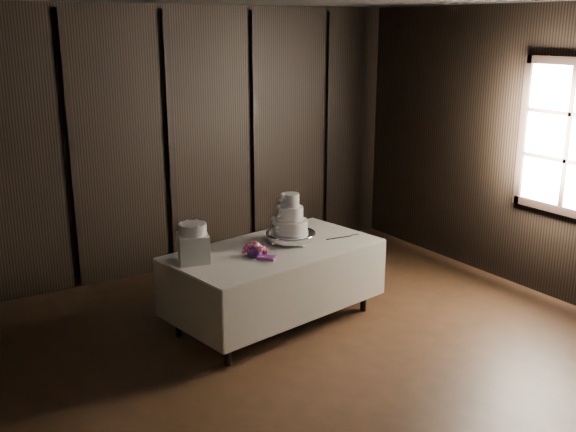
{
  "coord_description": "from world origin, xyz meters",
  "views": [
    {
      "loc": [
        -2.93,
        -3.58,
        2.76
      ],
      "look_at": [
        0.34,
        1.54,
        1.05
      ],
      "focal_mm": 42.0,
      "sensor_mm": 36.0,
      "label": 1
    }
  ],
  "objects_px": {
    "cake_stand": "(291,237)",
    "small_cake": "(193,229)",
    "display_table": "(275,282)",
    "wedding_cake": "(289,218)",
    "box_pedestal": "(193,248)",
    "bouquet": "(255,251)"
  },
  "relations": [
    {
      "from": "box_pedestal",
      "to": "bouquet",
      "type": "bearing_deg",
      "value": -19.38
    },
    {
      "from": "cake_stand",
      "to": "small_cake",
      "type": "bearing_deg",
      "value": -179.21
    },
    {
      "from": "box_pedestal",
      "to": "small_cake",
      "type": "distance_m",
      "value": 0.17
    },
    {
      "from": "display_table",
      "to": "wedding_cake",
      "type": "relative_size",
      "value": 5.48
    },
    {
      "from": "cake_stand",
      "to": "small_cake",
      "type": "distance_m",
      "value": 1.06
    },
    {
      "from": "box_pedestal",
      "to": "display_table",
      "type": "bearing_deg",
      "value": -5.04
    },
    {
      "from": "cake_stand",
      "to": "bouquet",
      "type": "height_order",
      "value": "bouquet"
    },
    {
      "from": "wedding_cake",
      "to": "bouquet",
      "type": "height_order",
      "value": "wedding_cake"
    },
    {
      "from": "display_table",
      "to": "cake_stand",
      "type": "distance_m",
      "value": 0.46
    },
    {
      "from": "cake_stand",
      "to": "wedding_cake",
      "type": "height_order",
      "value": "wedding_cake"
    },
    {
      "from": "wedding_cake",
      "to": "small_cake",
      "type": "xyz_separation_m",
      "value": [
        -1.0,
        0.0,
        0.06
      ]
    },
    {
      "from": "small_cake",
      "to": "wedding_cake",
      "type": "bearing_deg",
      "value": -0.12
    },
    {
      "from": "wedding_cake",
      "to": "box_pedestal",
      "type": "xyz_separation_m",
      "value": [
        -1.0,
        0.0,
        -0.12
      ]
    },
    {
      "from": "box_pedestal",
      "to": "small_cake",
      "type": "bearing_deg",
      "value": 0.0
    },
    {
      "from": "cake_stand",
      "to": "box_pedestal",
      "type": "bearing_deg",
      "value": -179.21
    },
    {
      "from": "display_table",
      "to": "small_cake",
      "type": "xyz_separation_m",
      "value": [
        -0.79,
        0.07,
        0.64
      ]
    },
    {
      "from": "wedding_cake",
      "to": "box_pedestal",
      "type": "height_order",
      "value": "wedding_cake"
    },
    {
      "from": "wedding_cake",
      "to": "small_cake",
      "type": "bearing_deg",
      "value": -169.05
    },
    {
      "from": "bouquet",
      "to": "small_cake",
      "type": "xyz_separation_m",
      "value": [
        -0.52,
        0.18,
        0.24
      ]
    },
    {
      "from": "display_table",
      "to": "small_cake",
      "type": "relative_size",
      "value": 8.72
    },
    {
      "from": "display_table",
      "to": "wedding_cake",
      "type": "bearing_deg",
      "value": 8.97
    },
    {
      "from": "wedding_cake",
      "to": "bouquet",
      "type": "relative_size",
      "value": 1.06
    }
  ]
}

